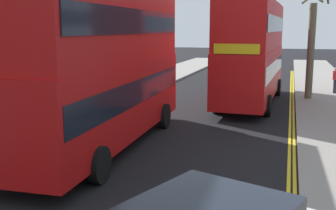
% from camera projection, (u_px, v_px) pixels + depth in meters
% --- Properties ---
extents(sidewalk_left, '(4.00, 80.00, 0.14)m').
position_uv_depth(sidewalk_left, '(57.00, 115.00, 20.13)').
color(sidewalk_left, gray).
rests_on(sidewalk_left, ground).
extents(kerb_line_outer, '(0.10, 56.00, 0.01)m').
position_uv_depth(kerb_line_outer, '(294.00, 145.00, 15.25)').
color(kerb_line_outer, yellow).
rests_on(kerb_line_outer, ground).
extents(kerb_line_inner, '(0.10, 56.00, 0.01)m').
position_uv_depth(kerb_line_inner, '(290.00, 144.00, 15.30)').
color(kerb_line_inner, yellow).
rests_on(kerb_line_inner, ground).
extents(double_decker_bus_away, '(3.00, 10.86, 5.64)m').
position_uv_depth(double_decker_bus_away, '(103.00, 62.00, 14.44)').
color(double_decker_bus_away, '#B20F0F').
rests_on(double_decker_bus_away, ground).
extents(double_decker_bus_oncoming, '(3.11, 10.89, 5.64)m').
position_uv_depth(double_decker_bus_oncoming, '(252.00, 49.00, 23.21)').
color(double_decker_bus_oncoming, red).
rests_on(double_decker_bus_oncoming, ground).
extents(pedestrian_far, '(0.34, 0.22, 1.62)m').
position_uv_depth(pedestrian_far, '(335.00, 80.00, 26.37)').
color(pedestrian_far, '#2D2D38').
rests_on(pedestrian_far, sidewalk_right).
extents(street_tree_far, '(1.70, 1.54, 6.42)m').
position_uv_depth(street_tree_far, '(311.00, 48.00, 24.03)').
color(street_tree_far, '#6B6047').
rests_on(street_tree_far, sidewalk_right).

